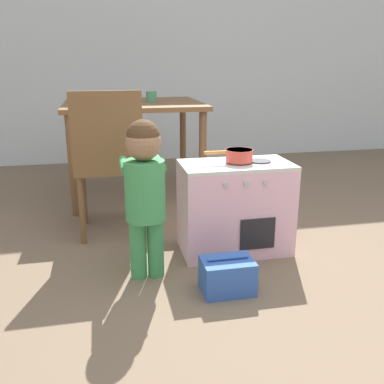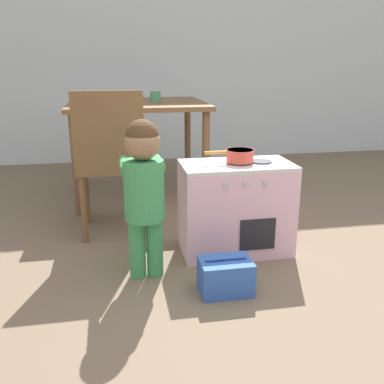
# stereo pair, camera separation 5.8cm
# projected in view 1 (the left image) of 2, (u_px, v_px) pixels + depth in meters

# --- Properties ---
(ground_plane) EXTENTS (16.00, 16.00, 0.00)m
(ground_plane) POSITION_uv_depth(u_px,v_px,m) (310.00, 332.00, 1.80)
(ground_plane) COLOR brown
(wall_back) EXTENTS (10.00, 0.06, 2.60)m
(wall_back) POSITION_uv_depth(u_px,v_px,m) (172.00, 40.00, 4.63)
(wall_back) COLOR silver
(wall_back) RESTS_ON ground_plane
(play_kitchen) EXTENTS (0.63, 0.36, 0.54)m
(play_kitchen) POSITION_uv_depth(u_px,v_px,m) (235.00, 207.00, 2.50)
(play_kitchen) COLOR #EAB2C6
(play_kitchen) RESTS_ON ground_plane
(toy_pot) EXTENTS (0.28, 0.16, 0.07)m
(toy_pot) POSITION_uv_depth(u_px,v_px,m) (239.00, 155.00, 2.41)
(toy_pot) COLOR #E04C3D
(toy_pot) RESTS_ON play_kitchen
(child_figure) EXTENTS (0.23, 0.34, 0.83)m
(child_figure) POSITION_uv_depth(u_px,v_px,m) (145.00, 182.00, 2.12)
(child_figure) COLOR #3D9351
(child_figure) RESTS_ON ground_plane
(toy_basket) EXTENTS (0.25, 0.18, 0.19)m
(toy_basket) POSITION_uv_depth(u_px,v_px,m) (227.00, 275.00, 2.09)
(toy_basket) COLOR #335BB2
(toy_basket) RESTS_ON ground_plane
(dining_table) EXTENTS (1.07, 0.92, 0.77)m
(dining_table) POSITION_uv_depth(u_px,v_px,m) (134.00, 115.00, 3.42)
(dining_table) COLOR brown
(dining_table) RESTS_ON ground_plane
(dining_chair_near) EXTENTS (0.42, 0.42, 0.93)m
(dining_chair_near) POSITION_uv_depth(u_px,v_px,m) (108.00, 160.00, 2.65)
(dining_chair_near) COLOR brown
(dining_chair_near) RESTS_ON ground_plane
(cup_on_table) EXTENTS (0.08, 0.08, 0.08)m
(cup_on_table) POSITION_uv_depth(u_px,v_px,m) (151.00, 96.00, 3.43)
(cup_on_table) COLOR #478E66
(cup_on_table) RESTS_ON dining_table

